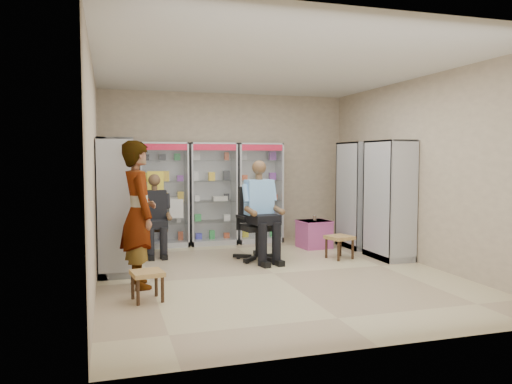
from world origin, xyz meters
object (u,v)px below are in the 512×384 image
object	(u,v)px
cabinet_back_mid	(213,194)
cabinet_left_far	(114,200)
office_chair	(258,223)
woven_stool_a	(339,247)
woven_stool_b	(147,286)
standing_man	(138,214)
wooden_chair	(155,228)
cabinet_back_left	(164,195)
cabinet_left_near	(115,206)
cabinet_right_far	(358,195)
seated_shopkeeper	(258,214)
cabinet_back_right	(259,193)
cabinet_right_near	(389,200)
pink_trunk	(314,234)

from	to	relation	value
cabinet_back_mid	cabinet_left_far	size ratio (longest dim) A/B	1.00
office_chair	woven_stool_a	distance (m)	1.45
woven_stool_b	standing_man	xyz separation A→B (m)	(-0.05, 0.70, 0.79)
wooden_chair	woven_stool_b	size ratio (longest dim) A/B	2.60
cabinet_left_far	wooden_chair	size ratio (longest dim) A/B	2.13
cabinet_back_left	cabinet_left_near	bearing A→B (deg)	-114.61
cabinet_left_near	standing_man	bearing A→B (deg)	17.25
cabinet_right_far	seated_shopkeeper	world-z (taller)	cabinet_right_far
cabinet_back_right	cabinet_right_near	distance (m)	2.76
woven_stool_b	cabinet_back_right	bearing A→B (deg)	55.48
woven_stool_b	cabinet_back_left	bearing A→B (deg)	80.63
cabinet_left_near	woven_stool_a	size ratio (longest dim) A/B	5.12
cabinet_back_mid	cabinet_left_far	distance (m)	2.10
seated_shopkeeper	office_chair	bearing A→B (deg)	82.33
cabinet_left_near	cabinet_right_far	bearing A→B (deg)	101.41
cabinet_back_right	standing_man	xyz separation A→B (m)	(-2.55, -2.93, -0.03)
woven_stool_b	cabinet_right_far	bearing A→B (deg)	31.24
cabinet_left_near	cabinet_back_right	bearing A→B (deg)	125.65
office_chair	cabinet_right_near	bearing A→B (deg)	-21.19
wooden_chair	seated_shopkeeper	size ratio (longest dim) A/B	0.60
cabinet_back_left	seated_shopkeeper	distance (m)	2.23
cabinet_back_left	seated_shopkeeper	size ratio (longest dim) A/B	1.28
cabinet_back_left	cabinet_right_far	world-z (taller)	same
standing_man	cabinet_left_near	bearing A→B (deg)	7.09
cabinet_right_far	wooden_chair	xyz separation A→B (m)	(-3.78, 0.40, -0.53)
wooden_chair	woven_stool_b	world-z (taller)	wooden_chair
cabinet_right_near	woven_stool_a	world-z (taller)	cabinet_right_near
standing_man	woven_stool_a	bearing A→B (deg)	-85.08
cabinet_back_left	cabinet_left_far	bearing A→B (deg)	-135.00
cabinet_back_right	seated_shopkeeper	xyz separation A→B (m)	(-0.54, -1.76, -0.22)
pink_trunk	woven_stool_b	world-z (taller)	pink_trunk
office_chair	pink_trunk	size ratio (longest dim) A/B	2.28
cabinet_back_left	cabinet_back_right	size ratio (longest dim) A/B	1.00
cabinet_back_right	woven_stool_a	bearing A→B (deg)	-68.07
cabinet_right_far	cabinet_back_mid	bearing A→B (deg)	66.35
wooden_chair	standing_man	bearing A→B (deg)	-100.30
cabinet_right_near	woven_stool_b	world-z (taller)	cabinet_right_near
cabinet_back_right	pink_trunk	size ratio (longest dim) A/B	3.72
cabinet_back_left	cabinet_left_far	xyz separation A→B (m)	(-0.93, -0.93, 0.00)
pink_trunk	woven_stool_b	bearing A→B (deg)	-140.98
pink_trunk	woven_stool_b	size ratio (longest dim) A/B	1.49
woven_stool_a	woven_stool_b	distance (m)	3.69
cabinet_back_right	office_chair	size ratio (longest dim) A/B	1.63
cabinet_right_near	woven_stool_b	size ratio (longest dim) A/B	5.53
cabinet_back_mid	standing_man	world-z (taller)	cabinet_back_mid
office_chair	pink_trunk	xyz separation A→B (m)	(1.35, 0.76, -0.35)
cabinet_back_mid	cabinet_back_right	size ratio (longest dim) A/B	1.00
cabinet_back_left	office_chair	size ratio (longest dim) A/B	1.63
woven_stool_b	seated_shopkeeper	bearing A→B (deg)	43.75
pink_trunk	office_chair	bearing A→B (deg)	-150.75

